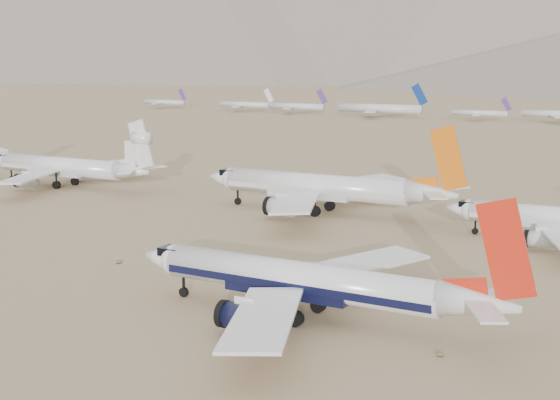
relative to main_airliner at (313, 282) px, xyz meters
name	(u,v)px	position (x,y,z in m)	size (l,w,h in m)	color
ground	(236,323)	(-7.44, -5.41, -4.65)	(7000.00, 7000.00, 0.00)	#83664C
main_airliner	(313,282)	(0.00, 0.00, 0.00)	(47.93, 46.82, 16.92)	white
row2_orange_tail	(326,188)	(-27.31, 59.70, 0.70)	(53.47, 52.31, 19.07)	white
row2_white_trijet	(69,167)	(-96.56, 59.09, 0.42)	(49.47, 48.34, 17.53)	white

